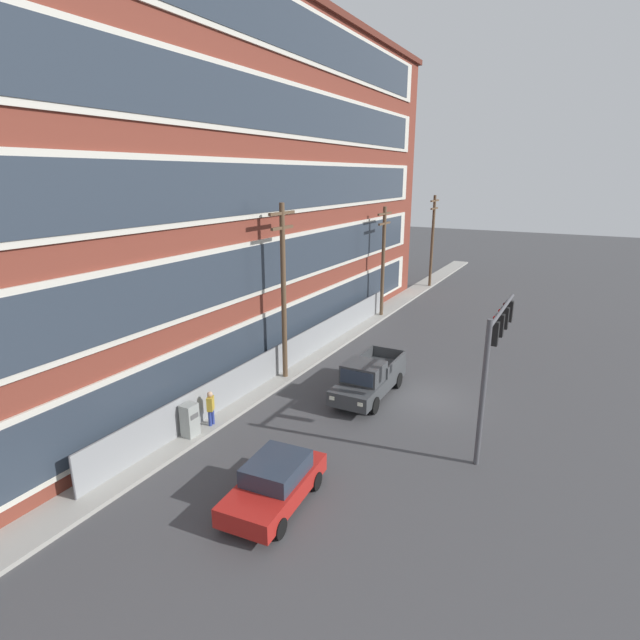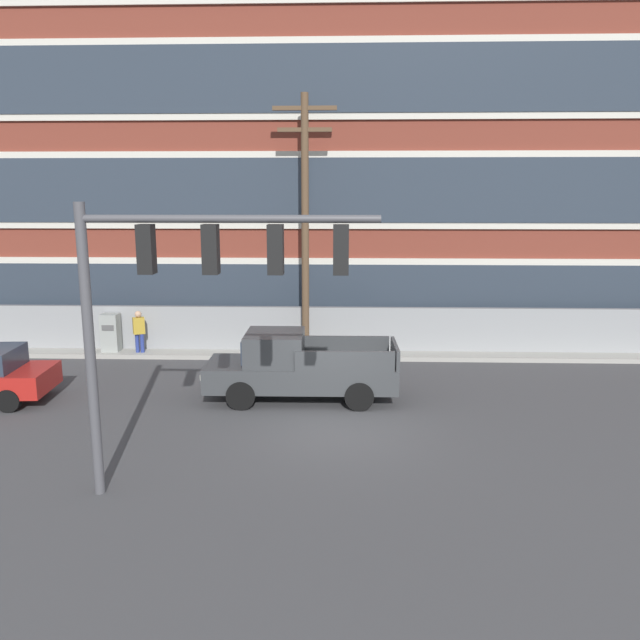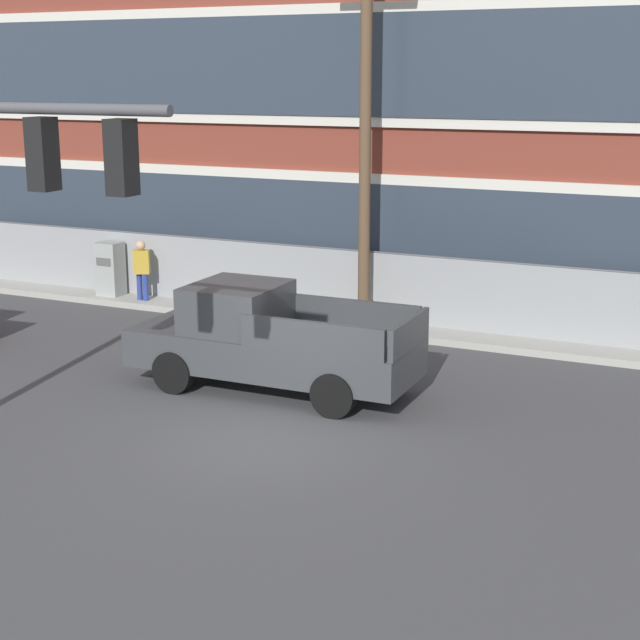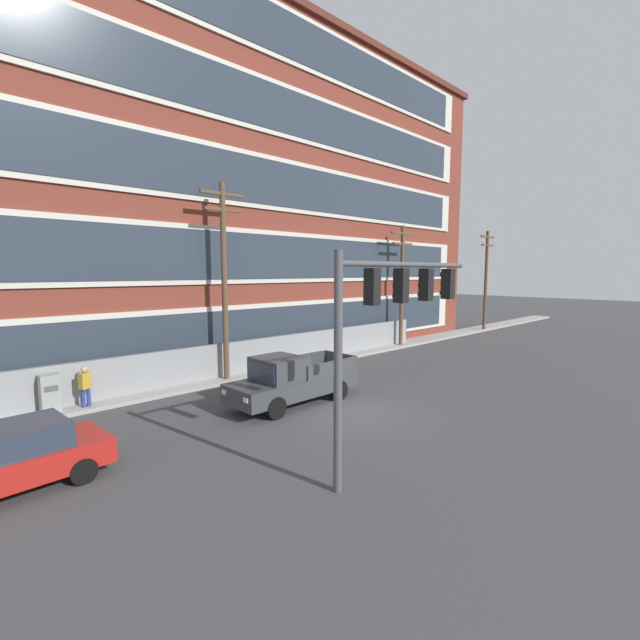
{
  "view_description": "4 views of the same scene",
  "coord_description": "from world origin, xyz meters",
  "px_view_note": "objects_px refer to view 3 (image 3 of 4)",
  "views": [
    {
      "loc": [
        -21.93,
        -6.05,
        10.43
      ],
      "look_at": [
        -1.93,
        4.74,
        3.8
      ],
      "focal_mm": 28.0,
      "sensor_mm": 36.0,
      "label": 1
    },
    {
      "loc": [
        0.08,
        -14.63,
        5.75
      ],
      "look_at": [
        -0.54,
        3.07,
        2.22
      ],
      "focal_mm": 35.0,
      "sensor_mm": 36.0,
      "label": 2
    },
    {
      "loc": [
        7.13,
        -12.99,
        5.76
      ],
      "look_at": [
        0.35,
        1.56,
        1.72
      ],
      "focal_mm": 55.0,
      "sensor_mm": 36.0,
      "label": 3
    },
    {
      "loc": [
        -11.56,
        -10.06,
        5.16
      ],
      "look_at": [
        1.76,
        3.97,
        2.97
      ],
      "focal_mm": 24.0,
      "sensor_mm": 36.0,
      "label": 4
    }
  ],
  "objects_px": {
    "pickup_truck_dark_grey": "(268,341)",
    "electrical_cabinet": "(110,272)",
    "pedestrian_near_cabinet": "(142,269)",
    "utility_pole_near_corner": "(365,110)"
  },
  "relations": [
    {
      "from": "electrical_cabinet",
      "to": "pickup_truck_dark_grey",
      "type": "bearing_deg",
      "value": -33.86
    },
    {
      "from": "pickup_truck_dark_grey",
      "to": "pedestrian_near_cabinet",
      "type": "relative_size",
      "value": 3.24
    },
    {
      "from": "pickup_truck_dark_grey",
      "to": "pedestrian_near_cabinet",
      "type": "bearing_deg",
      "value": 142.55
    },
    {
      "from": "utility_pole_near_corner",
      "to": "electrical_cabinet",
      "type": "height_order",
      "value": "utility_pole_near_corner"
    },
    {
      "from": "pickup_truck_dark_grey",
      "to": "utility_pole_near_corner",
      "type": "bearing_deg",
      "value": 90.44
    },
    {
      "from": "pickup_truck_dark_grey",
      "to": "electrical_cabinet",
      "type": "relative_size",
      "value": 3.54
    },
    {
      "from": "electrical_cabinet",
      "to": "pedestrian_near_cabinet",
      "type": "height_order",
      "value": "pedestrian_near_cabinet"
    },
    {
      "from": "utility_pole_near_corner",
      "to": "pedestrian_near_cabinet",
      "type": "bearing_deg",
      "value": -179.17
    },
    {
      "from": "pickup_truck_dark_grey",
      "to": "electrical_cabinet",
      "type": "height_order",
      "value": "pickup_truck_dark_grey"
    },
    {
      "from": "pickup_truck_dark_grey",
      "to": "utility_pole_near_corner",
      "type": "xyz_separation_m",
      "value": [
        -0.04,
        4.74,
        4.06
      ]
    }
  ]
}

